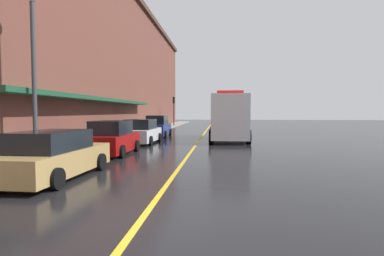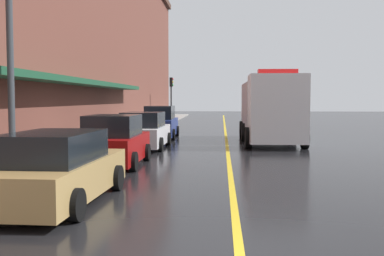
{
  "view_description": "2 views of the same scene",
  "coord_description": "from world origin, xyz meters",
  "px_view_note": "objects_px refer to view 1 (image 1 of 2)",
  "views": [
    {
      "loc": [
        1.61,
        -5.92,
        2.23
      ],
      "look_at": [
        -0.67,
        19.12,
        0.9
      ],
      "focal_mm": 28.87,
      "sensor_mm": 36.0,
      "label": 1
    },
    {
      "loc": [
        -0.28,
        -6.08,
        2.32
      ],
      "look_at": [
        -1.7,
        16.11,
        0.92
      ],
      "focal_mm": 43.3,
      "sensor_mm": 36.0,
      "label": 2
    }
  ],
  "objects_px": {
    "parked_car_1": "(112,139)",
    "parked_car_3": "(158,127)",
    "parked_car_2": "(142,132)",
    "traffic_light_near": "(174,106)",
    "box_truck": "(228,118)",
    "street_lamp_left": "(33,58)",
    "parking_meter_0": "(127,127)",
    "parked_car_0": "(54,156)"
  },
  "relations": [
    {
      "from": "parked_car_1",
      "to": "street_lamp_left",
      "type": "xyz_separation_m",
      "value": [
        -1.97,
        -3.57,
        3.58
      ]
    },
    {
      "from": "parked_car_1",
      "to": "parked_car_3",
      "type": "height_order",
      "value": "parked_car_3"
    },
    {
      "from": "box_truck",
      "to": "traffic_light_near",
      "type": "height_order",
      "value": "traffic_light_near"
    },
    {
      "from": "parked_car_3",
      "to": "box_truck",
      "type": "xyz_separation_m",
      "value": [
        6.16,
        -2.44,
        0.87
      ]
    },
    {
      "from": "parked_car_2",
      "to": "parked_car_3",
      "type": "xyz_separation_m",
      "value": [
        0.02,
        5.66,
        0.08
      ]
    },
    {
      "from": "box_truck",
      "to": "parked_car_1",
      "type": "bearing_deg",
      "value": -35.27
    },
    {
      "from": "parked_car_2",
      "to": "traffic_light_near",
      "type": "relative_size",
      "value": 1.08
    },
    {
      "from": "box_truck",
      "to": "street_lamp_left",
      "type": "bearing_deg",
      "value": -33.61
    },
    {
      "from": "parking_meter_0",
      "to": "parked_car_0",
      "type": "bearing_deg",
      "value": -83.59
    },
    {
      "from": "parked_car_0",
      "to": "parked_car_2",
      "type": "xyz_separation_m",
      "value": [
        -0.01,
        11.51,
        0.04
      ]
    },
    {
      "from": "parked_car_0",
      "to": "street_lamp_left",
      "type": "relative_size",
      "value": 0.71
    },
    {
      "from": "parked_car_2",
      "to": "traffic_light_near",
      "type": "distance_m",
      "value": 24.7
    },
    {
      "from": "parking_meter_0",
      "to": "box_truck",
      "type": "bearing_deg",
      "value": 13.46
    },
    {
      "from": "parked_car_0",
      "to": "parking_meter_0",
      "type": "distance_m",
      "value": 13.0
    },
    {
      "from": "parked_car_0",
      "to": "parked_car_1",
      "type": "bearing_deg",
      "value": 2.63
    },
    {
      "from": "box_truck",
      "to": "parking_meter_0",
      "type": "height_order",
      "value": "box_truck"
    },
    {
      "from": "parked_car_0",
      "to": "street_lamp_left",
      "type": "bearing_deg",
      "value": 44.32
    },
    {
      "from": "parked_car_1",
      "to": "parking_meter_0",
      "type": "xyz_separation_m",
      "value": [
        -1.37,
        7.1,
        0.24
      ]
    },
    {
      "from": "traffic_light_near",
      "to": "parking_meter_0",
      "type": "bearing_deg",
      "value": -90.15
    },
    {
      "from": "parked_car_3",
      "to": "box_truck",
      "type": "relative_size",
      "value": 0.55
    },
    {
      "from": "parked_car_3",
      "to": "box_truck",
      "type": "distance_m",
      "value": 6.68
    },
    {
      "from": "parked_car_2",
      "to": "box_truck",
      "type": "xyz_separation_m",
      "value": [
        6.18,
        3.22,
        0.95
      ]
    },
    {
      "from": "parked_car_0",
      "to": "traffic_light_near",
      "type": "bearing_deg",
      "value": 4.06
    },
    {
      "from": "parking_meter_0",
      "to": "traffic_light_near",
      "type": "distance_m",
      "value": 23.24
    },
    {
      "from": "street_lamp_left",
      "to": "traffic_light_near",
      "type": "distance_m",
      "value": 33.85
    },
    {
      "from": "parked_car_3",
      "to": "box_truck",
      "type": "height_order",
      "value": "box_truck"
    },
    {
      "from": "parked_car_2",
      "to": "parking_meter_0",
      "type": "height_order",
      "value": "parked_car_2"
    },
    {
      "from": "parking_meter_0",
      "to": "parked_car_3",
      "type": "bearing_deg",
      "value": 71.0
    },
    {
      "from": "parking_meter_0",
      "to": "street_lamp_left",
      "type": "relative_size",
      "value": 0.19
    },
    {
      "from": "parking_meter_0",
      "to": "parked_car_1",
      "type": "bearing_deg",
      "value": -79.08
    },
    {
      "from": "parked_car_0",
      "to": "traffic_light_near",
      "type": "height_order",
      "value": "traffic_light_near"
    },
    {
      "from": "parking_meter_0",
      "to": "traffic_light_near",
      "type": "bearing_deg",
      "value": 89.85
    },
    {
      "from": "parked_car_1",
      "to": "parked_car_3",
      "type": "distance_m",
      "value": 11.37
    },
    {
      "from": "parked_car_0",
      "to": "parked_car_3",
      "type": "xyz_separation_m",
      "value": [
        0.02,
        17.18,
        0.13
      ]
    },
    {
      "from": "box_truck",
      "to": "street_lamp_left",
      "type": "xyz_separation_m",
      "value": [
        -8.22,
        -12.5,
        2.64
      ]
    },
    {
      "from": "parked_car_3",
      "to": "street_lamp_left",
      "type": "xyz_separation_m",
      "value": [
        -2.07,
        -14.94,
        3.51
      ]
    },
    {
      "from": "parking_meter_0",
      "to": "street_lamp_left",
      "type": "distance_m",
      "value": 11.2
    },
    {
      "from": "street_lamp_left",
      "to": "traffic_light_near",
      "type": "relative_size",
      "value": 1.61
    },
    {
      "from": "parking_meter_0",
      "to": "traffic_light_near",
      "type": "height_order",
      "value": "traffic_light_near"
    },
    {
      "from": "parked_car_1",
      "to": "parking_meter_0",
      "type": "distance_m",
      "value": 7.24
    },
    {
      "from": "parked_car_2",
      "to": "traffic_light_near",
      "type": "height_order",
      "value": "traffic_light_near"
    },
    {
      "from": "parked_car_3",
      "to": "traffic_light_near",
      "type": "distance_m",
      "value": 19.07
    }
  ]
}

